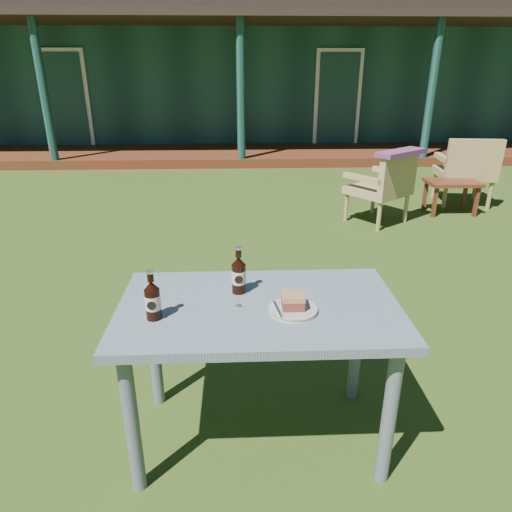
{
  "coord_description": "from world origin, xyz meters",
  "views": [
    {
      "loc": [
        -0.08,
        -3.31,
        1.66
      ],
      "look_at": [
        0.0,
        -1.3,
        0.82
      ],
      "focal_mm": 32.0,
      "sensor_mm": 36.0,
      "label": 1
    }
  ],
  "objects_px": {
    "cake_slice": "(293,301)",
    "cola_bottle_far": "(153,300)",
    "cola_bottle_near": "(239,274)",
    "armchair_left": "(384,185)",
    "cafe_table": "(259,325)",
    "armchair_right": "(467,168)",
    "plate": "(293,309)",
    "side_table": "(452,186)"
  },
  "relations": [
    {
      "from": "cafe_table",
      "to": "armchair_left",
      "type": "relative_size",
      "value": 1.5
    },
    {
      "from": "cafe_table",
      "to": "plate",
      "type": "distance_m",
      "value": 0.19
    },
    {
      "from": "cola_bottle_near",
      "to": "side_table",
      "type": "height_order",
      "value": "cola_bottle_near"
    },
    {
      "from": "plate",
      "to": "cake_slice",
      "type": "bearing_deg",
      "value": 95.63
    },
    {
      "from": "cola_bottle_near",
      "to": "cake_slice",
      "type": "bearing_deg",
      "value": -38.53
    },
    {
      "from": "cafe_table",
      "to": "plate",
      "type": "relative_size",
      "value": 5.88
    },
    {
      "from": "cafe_table",
      "to": "armchair_right",
      "type": "xyz_separation_m",
      "value": [
        2.81,
        3.88,
        -0.13
      ]
    },
    {
      "from": "cake_slice",
      "to": "cola_bottle_near",
      "type": "relative_size",
      "value": 0.42
    },
    {
      "from": "cafe_table",
      "to": "cola_bottle_near",
      "type": "bearing_deg",
      "value": 124.63
    },
    {
      "from": "cola_bottle_near",
      "to": "side_table",
      "type": "distance_m",
      "value": 4.31
    },
    {
      "from": "cola_bottle_near",
      "to": "armchair_right",
      "type": "height_order",
      "value": "cola_bottle_near"
    },
    {
      "from": "armchair_left",
      "to": "cafe_table",
      "type": "bearing_deg",
      "value": -115.81
    },
    {
      "from": "cola_bottle_far",
      "to": "cafe_table",
      "type": "bearing_deg",
      "value": 12.67
    },
    {
      "from": "plate",
      "to": "cola_bottle_far",
      "type": "relative_size",
      "value": 0.97
    },
    {
      "from": "cola_bottle_near",
      "to": "plate",
      "type": "bearing_deg",
      "value": -39.3
    },
    {
      "from": "cola_bottle_far",
      "to": "armchair_left",
      "type": "distance_m",
      "value": 3.86
    },
    {
      "from": "cafe_table",
      "to": "cola_bottle_far",
      "type": "height_order",
      "value": "cola_bottle_far"
    },
    {
      "from": "cola_bottle_far",
      "to": "cake_slice",
      "type": "bearing_deg",
      "value": 4.14
    },
    {
      "from": "cake_slice",
      "to": "cola_bottle_far",
      "type": "xyz_separation_m",
      "value": [
        -0.56,
        -0.04,
        0.04
      ]
    },
    {
      "from": "armchair_right",
      "to": "armchair_left",
      "type": "bearing_deg",
      "value": -151.81
    },
    {
      "from": "armchair_right",
      "to": "cola_bottle_near",
      "type": "bearing_deg",
      "value": -127.56
    },
    {
      "from": "cola_bottle_near",
      "to": "side_table",
      "type": "xyz_separation_m",
      "value": [
        2.58,
        3.43,
        -0.47
      ]
    },
    {
      "from": "cafe_table",
      "to": "cake_slice",
      "type": "distance_m",
      "value": 0.21
    },
    {
      "from": "cake_slice",
      "to": "cola_bottle_far",
      "type": "relative_size",
      "value": 0.44
    },
    {
      "from": "plate",
      "to": "cola_bottle_far",
      "type": "distance_m",
      "value": 0.57
    },
    {
      "from": "cafe_table",
      "to": "side_table",
      "type": "xyz_separation_m",
      "value": [
        2.49,
        3.55,
        -0.28
      ]
    },
    {
      "from": "plate",
      "to": "cake_slice",
      "type": "relative_size",
      "value": 2.22
    },
    {
      "from": "cola_bottle_near",
      "to": "cola_bottle_far",
      "type": "relative_size",
      "value": 1.04
    },
    {
      "from": "cola_bottle_near",
      "to": "armchair_left",
      "type": "relative_size",
      "value": 0.27
    },
    {
      "from": "cafe_table",
      "to": "cola_bottle_near",
      "type": "relative_size",
      "value": 5.52
    },
    {
      "from": "cola_bottle_near",
      "to": "side_table",
      "type": "bearing_deg",
      "value": 53.08
    },
    {
      "from": "cola_bottle_near",
      "to": "cola_bottle_far",
      "type": "bearing_deg",
      "value": -147.61
    },
    {
      "from": "side_table",
      "to": "plate",
      "type": "bearing_deg",
      "value": -123.1
    },
    {
      "from": "cola_bottle_far",
      "to": "side_table",
      "type": "xyz_separation_m",
      "value": [
        2.92,
        3.65,
        -0.46
      ]
    },
    {
      "from": "cafe_table",
      "to": "plate",
      "type": "height_order",
      "value": "plate"
    },
    {
      "from": "armchair_left",
      "to": "cola_bottle_near",
      "type": "bearing_deg",
      "value": -117.92
    },
    {
      "from": "cafe_table",
      "to": "cake_slice",
      "type": "xyz_separation_m",
      "value": [
        0.14,
        -0.06,
        0.15
      ]
    },
    {
      "from": "cola_bottle_near",
      "to": "armchair_left",
      "type": "xyz_separation_m",
      "value": [
        1.63,
        3.08,
        -0.36
      ]
    },
    {
      "from": "cola_bottle_far",
      "to": "side_table",
      "type": "bearing_deg",
      "value": 51.32
    },
    {
      "from": "cola_bottle_far",
      "to": "armchair_right",
      "type": "bearing_deg",
      "value": 50.88
    },
    {
      "from": "plate",
      "to": "cola_bottle_far",
      "type": "bearing_deg",
      "value": -176.41
    },
    {
      "from": "armchair_left",
      "to": "side_table",
      "type": "relative_size",
      "value": 1.34
    }
  ]
}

